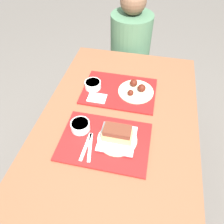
% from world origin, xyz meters
% --- Properties ---
extents(ground_plane, '(12.00, 12.00, 0.00)m').
position_xyz_m(ground_plane, '(0.00, 0.00, 0.00)').
color(ground_plane, '#605B56').
extents(picnic_table, '(0.89, 1.44, 0.74)m').
position_xyz_m(picnic_table, '(0.00, 0.00, 0.64)').
color(picnic_table, brown).
rests_on(picnic_table, ground_plane).
extents(picnic_bench_far, '(0.85, 0.28, 0.43)m').
position_xyz_m(picnic_bench_far, '(0.00, 0.94, 0.36)').
color(picnic_bench_far, brown).
rests_on(picnic_bench_far, ground_plane).
extents(tray_near, '(0.46, 0.33, 0.01)m').
position_xyz_m(tray_near, '(-0.04, -0.15, 0.75)').
color(tray_near, red).
rests_on(tray_near, picnic_table).
extents(tray_far, '(0.46, 0.33, 0.01)m').
position_xyz_m(tray_far, '(-0.04, 0.25, 0.75)').
color(tray_far, red).
rests_on(tray_far, picnic_table).
extents(bowl_coleslaw_near, '(0.10, 0.10, 0.05)m').
position_xyz_m(bowl_coleslaw_near, '(-0.18, -0.10, 0.78)').
color(bowl_coleslaw_near, white).
rests_on(bowl_coleslaw_near, tray_near).
extents(brisket_sandwich_plate, '(0.21, 0.21, 0.09)m').
position_xyz_m(brisket_sandwich_plate, '(0.02, -0.13, 0.79)').
color(brisket_sandwich_plate, beige).
rests_on(brisket_sandwich_plate, tray_near).
extents(plastic_fork_near, '(0.02, 0.17, 0.00)m').
position_xyz_m(plastic_fork_near, '(-0.12, -0.20, 0.76)').
color(plastic_fork_near, white).
rests_on(plastic_fork_near, tray_near).
extents(plastic_knife_near, '(0.05, 0.17, 0.00)m').
position_xyz_m(plastic_knife_near, '(-0.10, -0.20, 0.76)').
color(plastic_knife_near, white).
rests_on(plastic_knife_near, tray_near).
extents(condiment_packet, '(0.04, 0.03, 0.01)m').
position_xyz_m(condiment_packet, '(-0.01, -0.07, 0.76)').
color(condiment_packet, '#3F3F47').
rests_on(condiment_packet, tray_near).
extents(bowl_coleslaw_far, '(0.10, 0.10, 0.05)m').
position_xyz_m(bowl_coleslaw_far, '(-0.21, 0.25, 0.78)').
color(bowl_coleslaw_far, white).
rests_on(bowl_coleslaw_far, tray_far).
extents(wings_plate_far, '(0.22, 0.22, 0.06)m').
position_xyz_m(wings_plate_far, '(0.07, 0.27, 0.77)').
color(wings_plate_far, beige).
rests_on(wings_plate_far, tray_far).
extents(napkin_far, '(0.11, 0.08, 0.01)m').
position_xyz_m(napkin_far, '(-0.16, 0.15, 0.76)').
color(napkin_far, white).
rests_on(napkin_far, tray_far).
extents(person_seated_across, '(0.35, 0.35, 0.73)m').
position_xyz_m(person_seated_across, '(-0.07, 0.94, 0.73)').
color(person_seated_across, '#477051').
rests_on(person_seated_across, picnic_bench_far).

